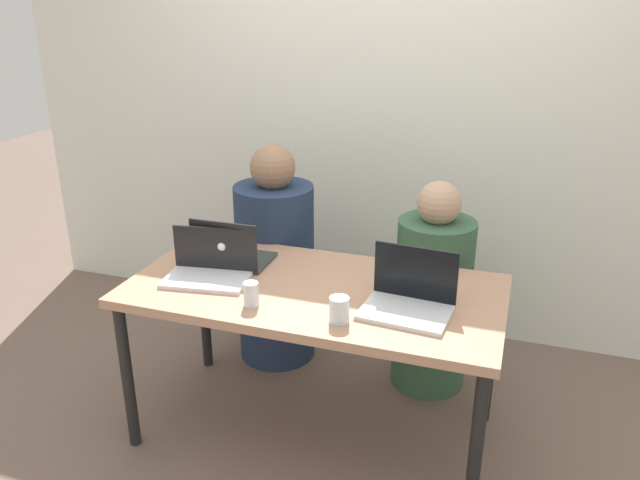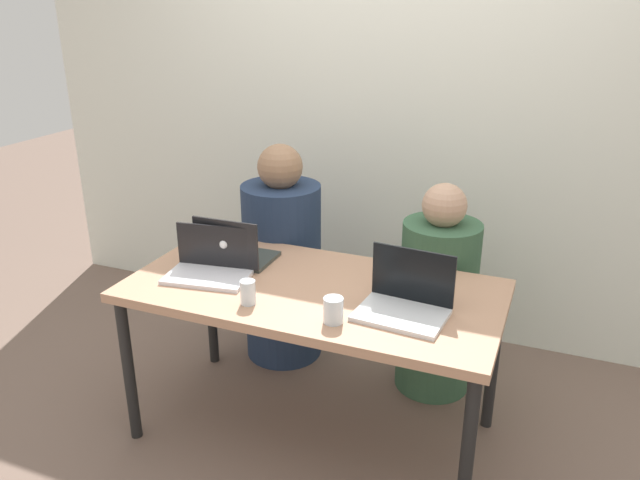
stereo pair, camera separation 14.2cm
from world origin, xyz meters
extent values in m
plane|color=#725C4F|center=(0.00, 0.00, 0.00)|extent=(12.00, 12.00, 0.00)
cube|color=white|center=(0.00, 1.18, 1.19)|extent=(4.50, 0.10, 2.38)
cube|color=tan|center=(0.00, 0.00, 0.71)|extent=(1.55, 0.77, 0.04)
cylinder|color=black|center=(-0.73, -0.34, 0.34)|extent=(0.05, 0.05, 0.69)
cylinder|color=black|center=(0.73, -0.34, 0.34)|extent=(0.05, 0.05, 0.69)
cylinder|color=black|center=(-0.73, 0.34, 0.34)|extent=(0.05, 0.05, 0.69)
cylinder|color=black|center=(0.73, 0.34, 0.34)|extent=(0.05, 0.05, 0.69)
cylinder|color=navy|center=(-0.42, 0.57, 0.48)|extent=(0.43, 0.43, 0.96)
sphere|color=#997051|center=(-0.42, 0.57, 1.06)|extent=(0.23, 0.23, 0.23)
cylinder|color=#375D40|center=(0.42, 0.57, 0.44)|extent=(0.40, 0.40, 0.87)
sphere|color=tan|center=(0.42, 0.57, 0.96)|extent=(0.21, 0.21, 0.21)
cube|color=silver|center=(0.41, -0.12, 0.74)|extent=(0.35, 0.26, 0.02)
cube|color=black|center=(0.42, 0.00, 0.85)|extent=(0.33, 0.04, 0.21)
sphere|color=white|center=(0.42, 0.02, 0.85)|extent=(0.04, 0.04, 0.04)
cube|color=#353B37|center=(-0.42, 0.14, 0.74)|extent=(0.32, 0.23, 0.02)
cube|color=black|center=(-0.42, 0.02, 0.85)|extent=(0.31, 0.01, 0.21)
sphere|color=white|center=(-0.42, 0.01, 0.85)|extent=(0.04, 0.04, 0.04)
cube|color=silver|center=(-0.45, -0.10, 0.74)|extent=(0.38, 0.25, 0.02)
cube|color=black|center=(-0.46, 0.00, 0.84)|extent=(0.35, 0.06, 0.19)
sphere|color=white|center=(-0.46, 0.02, 0.84)|extent=(0.03, 0.03, 0.03)
cylinder|color=silver|center=(-0.18, -0.24, 0.78)|extent=(0.06, 0.06, 0.10)
cylinder|color=silver|center=(-0.18, -0.24, 0.76)|extent=(0.05, 0.05, 0.05)
cylinder|color=silver|center=(0.19, -0.25, 0.78)|extent=(0.07, 0.07, 0.10)
cylinder|color=silver|center=(0.19, -0.25, 0.76)|extent=(0.07, 0.07, 0.05)
camera|label=1|loc=(0.78, -2.21, 1.86)|focal=35.00mm
camera|label=2|loc=(0.91, -2.16, 1.86)|focal=35.00mm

